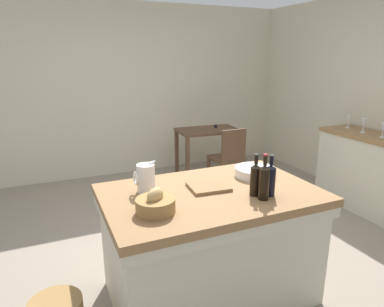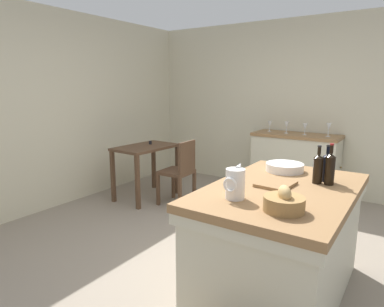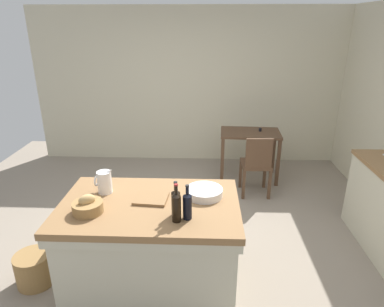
{
  "view_description": "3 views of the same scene",
  "coord_description": "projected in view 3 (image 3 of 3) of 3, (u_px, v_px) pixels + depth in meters",
  "views": [
    {
      "loc": [
        -1.27,
        -2.7,
        1.82
      ],
      "look_at": [
        0.01,
        0.21,
        0.91
      ],
      "focal_mm": 31.92,
      "sensor_mm": 36.0,
      "label": 1
    },
    {
      "loc": [
        -2.61,
        -1.44,
        1.63
      ],
      "look_at": [
        0.03,
        0.33,
        0.98
      ],
      "focal_mm": 31.49,
      "sensor_mm": 36.0,
      "label": 2
    },
    {
      "loc": [
        0.26,
        -3.19,
        2.32
      ],
      "look_at": [
        0.11,
        0.45,
        0.91
      ],
      "focal_mm": 31.49,
      "sensor_mm": 36.0,
      "label": 3
    }
  ],
  "objects": [
    {
      "name": "wine_bottle_amber",
      "position": [
        176.0,
        202.0,
        2.68
      ],
      "size": [
        0.07,
        0.07,
        0.3
      ],
      "color": "black",
      "rests_on": "island_table"
    },
    {
      "name": "writing_desk",
      "position": [
        250.0,
        140.0,
        5.19
      ],
      "size": [
        0.93,
        0.6,
        0.82
      ],
      "color": "#513826",
      "rests_on": "ground"
    },
    {
      "name": "wine_bottle_dark",
      "position": [
        187.0,
        205.0,
        2.63
      ],
      "size": [
        0.07,
        0.07,
        0.29
      ],
      "color": "black",
      "rests_on": "island_table"
    },
    {
      "name": "cutting_board",
      "position": [
        151.0,
        199.0,
        2.95
      ],
      "size": [
        0.3,
        0.26,
        0.02
      ],
      "primitive_type": "cube",
      "rotation": [
        0.0,
        0.0,
        -0.08
      ],
      "color": "olive",
      "rests_on": "island_table"
    },
    {
      "name": "wash_bowl",
      "position": [
        204.0,
        192.0,
        3.01
      ],
      "size": [
        0.33,
        0.33,
        0.07
      ],
      "primitive_type": "cylinder",
      "color": "white",
      "rests_on": "island_table"
    },
    {
      "name": "wine_bottle_green",
      "position": [
        176.0,
        206.0,
        2.59
      ],
      "size": [
        0.07,
        0.07,
        0.32
      ],
      "color": "black",
      "rests_on": "island_table"
    },
    {
      "name": "ground_plane",
      "position": [
        181.0,
        242.0,
        3.82
      ],
      "size": [
        6.76,
        6.76,
        0.0
      ],
      "primitive_type": "plane",
      "color": "gray"
    },
    {
      "name": "wooden_chair",
      "position": [
        256.0,
        164.0,
        4.71
      ],
      "size": [
        0.41,
        0.41,
        0.9
      ],
      "color": "#513826",
      "rests_on": "ground"
    },
    {
      "name": "bread_basket",
      "position": [
        88.0,
        206.0,
        2.74
      ],
      "size": [
        0.25,
        0.25,
        0.16
      ],
      "color": "olive",
      "rests_on": "island_table"
    },
    {
      "name": "wall_back",
      "position": [
        190.0,
        87.0,
        5.77
      ],
      "size": [
        5.32,
        0.12,
        2.6
      ],
      "primitive_type": "cube",
      "color": "beige",
      "rests_on": "ground"
    },
    {
      "name": "island_table",
      "position": [
        151.0,
        242.0,
        3.05
      ],
      "size": [
        1.55,
        0.99,
        0.87
      ],
      "color": "olive",
      "rests_on": "ground"
    },
    {
      "name": "wicker_hamper",
      "position": [
        34.0,
        269.0,
        3.18
      ],
      "size": [
        0.34,
        0.34,
        0.31
      ],
      "primitive_type": "cylinder",
      "color": "olive",
      "rests_on": "ground"
    },
    {
      "name": "pitcher",
      "position": [
        104.0,
        182.0,
        3.05
      ],
      "size": [
        0.17,
        0.13,
        0.25
      ],
      "color": "white",
      "rests_on": "island_table"
    }
  ]
}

